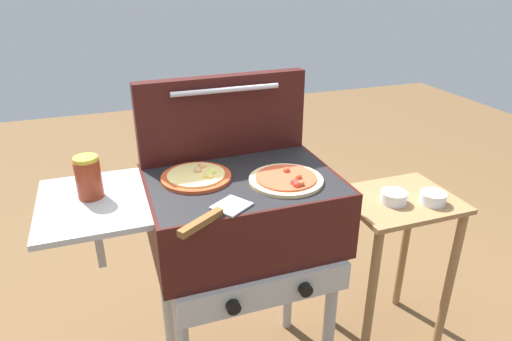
# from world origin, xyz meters

# --- Properties ---
(grill) EXTENTS (0.96, 0.53, 0.90)m
(grill) POSITION_xyz_m (-0.01, -0.00, 0.76)
(grill) COLOR #38110F
(grill) RESTS_ON ground_plane
(grill_lid_open) EXTENTS (0.63, 0.09, 0.30)m
(grill_lid_open) POSITION_xyz_m (0.00, 0.21, 1.05)
(grill_lid_open) COLOR #38110F
(grill_lid_open) RESTS_ON grill
(pizza_pepperoni) EXTENTS (0.25, 0.25, 0.04)m
(pizza_pepperoni) POSITION_xyz_m (0.13, -0.08, 0.91)
(pizza_pepperoni) COLOR beige
(pizza_pepperoni) RESTS_ON grill
(pizza_cheese) EXTENTS (0.23, 0.23, 0.04)m
(pizza_cheese) POSITION_xyz_m (-0.14, 0.05, 0.91)
(pizza_cheese) COLOR #C64723
(pizza_cheese) RESTS_ON grill
(sauce_jar) EXTENTS (0.08, 0.08, 0.13)m
(sauce_jar) POSITION_xyz_m (-0.48, 0.03, 0.97)
(sauce_jar) COLOR maroon
(sauce_jar) RESTS_ON grill
(spatula) EXTENTS (0.25, 0.19, 0.02)m
(spatula) POSITION_xyz_m (-0.15, -0.22, 0.91)
(spatula) COLOR #B7BABF
(spatula) RESTS_ON grill
(prep_table) EXTENTS (0.44, 0.36, 0.71)m
(prep_table) POSITION_xyz_m (0.66, 0.00, 0.51)
(prep_table) COLOR olive
(prep_table) RESTS_ON ground_plane
(topping_bowl_near) EXTENTS (0.10, 0.10, 0.04)m
(topping_bowl_near) POSITION_xyz_m (0.61, -0.02, 0.73)
(topping_bowl_near) COLOR silver
(topping_bowl_near) RESTS_ON prep_table
(topping_bowl_far) EXTENTS (0.10, 0.10, 0.04)m
(topping_bowl_far) POSITION_xyz_m (0.75, -0.08, 0.73)
(topping_bowl_far) COLOR silver
(topping_bowl_far) RESTS_ON prep_table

